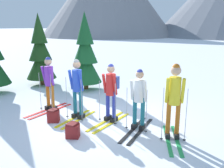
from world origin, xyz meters
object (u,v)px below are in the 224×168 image
Objects in this scene: pine_tree_mid at (85,55)px; backpack_on_snow_beside at (73,130)px; backpack_on_snow_front at (53,116)px; skier_in_purple at (49,82)px; skier_in_white at (139,98)px; skier_in_yellow at (174,97)px; skier_in_blue at (77,86)px; skier_in_red at (111,90)px; pine_tree_near at (40,53)px.

backpack_on_snow_beside is at bearing -62.18° from pine_tree_mid.
backpack_on_snow_front is 1.23m from backpack_on_snow_beside.
skier_in_purple is 3.11m from skier_in_white.
pine_tree_mid reaches higher than backpack_on_snow_front.
skier_in_yellow is (0.93, -0.13, 0.19)m from skier_in_white.
skier_in_purple is 1.23m from skier_in_blue.
skier_in_yellow is (1.83, -0.33, 0.12)m from skier_in_red.
skier_in_blue is 2.83m from skier_in_yellow.
pine_tree_mid is 8.59× the size of backpack_on_snow_beside.
skier_in_purple is at bearing -44.27° from pine_tree_near.
skier_in_red is at bearing -47.27° from pine_tree_mid.
skier_in_purple is 3.81m from pine_tree_near.
skier_in_purple is 0.95× the size of skier_in_yellow.
skier_in_white is 4.55× the size of backpack_on_snow_front.
pine_tree_near reaches higher than backpack_on_snow_beside.
backpack_on_snow_front is at bearing -131.03° from skier_in_blue.
pine_tree_near reaches higher than skier_in_purple.
pine_tree_near is at bearing 144.03° from skier_in_blue.
skier_in_white is at bearing 171.76° from skier_in_yellow.
skier_in_yellow is 0.56× the size of pine_tree_mid.
skier_in_purple is 4.62× the size of backpack_on_snow_beside.
skier_in_yellow reaches higher than skier_in_blue.
skier_in_blue is at bearing 178.10° from skier_in_yellow.
pine_tree_near is (-4.91, 2.61, 0.55)m from skier_in_red.
skier_in_red reaches higher than skier_in_white.
backpack_on_snow_front is (-0.48, -0.55, -0.80)m from skier_in_blue.
skier_in_purple is 4.05m from skier_in_yellow.
pine_tree_mid is (2.31, 0.20, 0.01)m from pine_tree_near.
pine_tree_near is at bearing -175.08° from pine_tree_mid.
pine_tree_near is 6.16m from backpack_on_snow_beside.
skier_in_blue reaches higher than backpack_on_snow_beside.
skier_in_yellow reaches higher than skier_in_white.
skier_in_yellow is 2.61m from backpack_on_snow_beside.
skier_in_white is at bearing -25.75° from pine_tree_near.
backpack_on_snow_front and backpack_on_snow_beside have the same top height.
pine_tree_mid is (-4.43, 3.14, 0.44)m from skier_in_yellow.
skier_in_blue reaches higher than skier_in_red.
skier_in_white is 4.65m from pine_tree_mid.
pine_tree_near reaches higher than skier_in_yellow.
skier_in_red is 3.87m from pine_tree_mid.
skier_in_blue is 1.51m from backpack_on_snow_beside.
skier_in_red is 0.95× the size of skier_in_yellow.
skier_in_purple is 1.00× the size of skier_in_red.
backpack_on_snow_beside is (0.60, -1.14, -0.80)m from skier_in_blue.
backpack_on_snow_beside is (-1.29, -1.18, -0.70)m from skier_in_white.
pine_tree_mid is at bearing 132.73° from skier_in_red.
skier_in_white is 1.88m from backpack_on_snow_beside.
skier_in_white is at bearing 42.32° from backpack_on_snow_beside.
skier_in_blue is 0.54× the size of pine_tree_mid.
backpack_on_snow_beside is at bearing -154.86° from skier_in_yellow.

